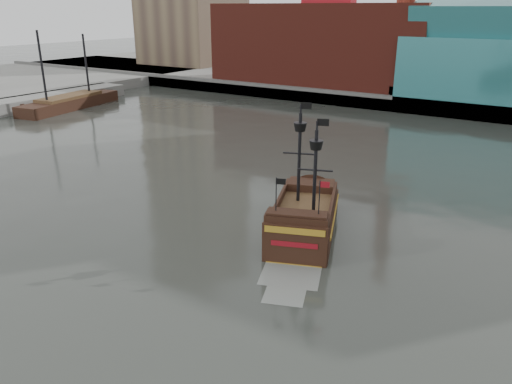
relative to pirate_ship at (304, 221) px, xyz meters
The scene contains 6 objects.
ground 13.14m from the pirate_ship, 111.62° to the right, with size 400.00×400.00×0.00m, color #242723.
promenade_far 79.96m from the pirate_ship, 93.46° to the left, with size 220.00×60.00×2.00m, color slate.
seawall 50.55m from the pirate_ship, 95.48° to the left, with size 220.00×1.00×2.60m, color #4C4C49.
pier 65.31m from the pirate_ship, 164.17° to the left, with size 6.00×40.00×2.00m, color slate.
pirate_ship is the anchor object (origin of this frame).
docked_vessel 61.45m from the pirate_ship, 158.15° to the left, with size 7.83×20.53×13.64m.
Camera 1 is at (20.74, -19.26, 16.33)m, focal length 35.00 mm.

